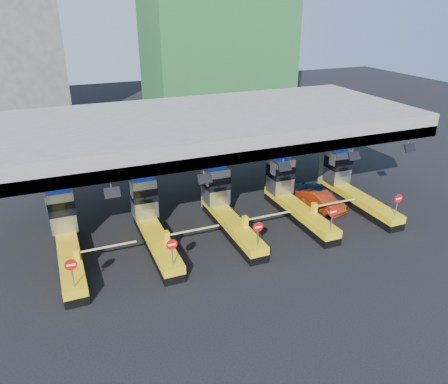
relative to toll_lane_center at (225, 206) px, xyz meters
name	(u,v)px	position (x,y,z in m)	size (l,w,h in m)	color
ground	(226,226)	(0.00, -0.28, -1.40)	(120.00, 120.00, 0.00)	black
toll_canopy	(210,126)	(0.00, 2.59, 4.74)	(28.00, 12.09, 7.00)	slate
toll_lane_far_left	(66,234)	(-10.00, 0.00, 0.00)	(4.43, 8.00, 4.16)	black
toll_lane_left	(150,219)	(-5.00, 0.00, 0.00)	(4.43, 8.00, 4.16)	black
toll_lane_center	(225,206)	(0.00, 0.00, 0.00)	(4.43, 8.00, 4.16)	black
toll_lane_right	(290,194)	(5.00, 0.00, 0.00)	(4.43, 8.00, 4.16)	black
toll_lane_far_right	(349,184)	(10.00, 0.00, 0.00)	(4.43, 8.00, 4.16)	black
bg_building_scaffold	(216,0)	(12.00, 31.72, 12.60)	(18.00, 12.00, 28.00)	#1E5926
van	(319,195)	(7.63, 0.32, -0.64)	(1.79, 4.44, 1.51)	black
red_car	(320,200)	(7.34, -0.36, -0.75)	(1.37, 3.94, 1.30)	maroon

